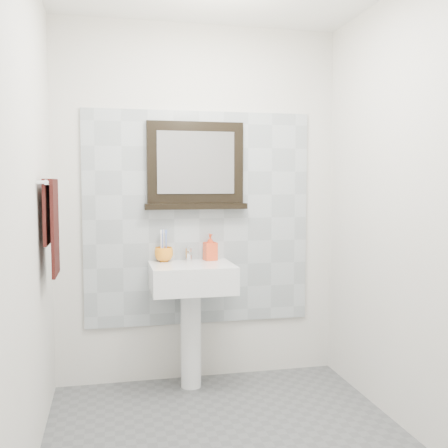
{
  "coord_description": "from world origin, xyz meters",
  "views": [
    {
      "loc": [
        -0.62,
        -2.56,
        1.4
      ],
      "look_at": [
        0.06,
        0.55,
        1.15
      ],
      "focal_mm": 42.0,
      "sensor_mm": 36.0,
      "label": 1
    }
  ],
  "objects_px": {
    "soap_dispenser": "(210,247)",
    "framed_mirror": "(195,168)",
    "pedestal_sink": "(192,291)",
    "toothbrush_cup": "(164,254)",
    "hand_towel": "(52,220)"
  },
  "relations": [
    {
      "from": "pedestal_sink",
      "to": "soap_dispenser",
      "type": "height_order",
      "value": "soap_dispenser"
    },
    {
      "from": "toothbrush_cup",
      "to": "soap_dispenser",
      "type": "height_order",
      "value": "soap_dispenser"
    },
    {
      "from": "toothbrush_cup",
      "to": "hand_towel",
      "type": "bearing_deg",
      "value": -145.18
    },
    {
      "from": "framed_mirror",
      "to": "hand_towel",
      "type": "xyz_separation_m",
      "value": [
        -0.91,
        -0.52,
        -0.31
      ]
    },
    {
      "from": "toothbrush_cup",
      "to": "soap_dispenser",
      "type": "distance_m",
      "value": 0.33
    },
    {
      "from": "pedestal_sink",
      "to": "soap_dispenser",
      "type": "relative_size",
      "value": 5.16
    },
    {
      "from": "toothbrush_cup",
      "to": "framed_mirror",
      "type": "xyz_separation_m",
      "value": [
        0.23,
        0.04,
        0.6
      ]
    },
    {
      "from": "soap_dispenser",
      "to": "framed_mirror",
      "type": "distance_m",
      "value": 0.56
    },
    {
      "from": "toothbrush_cup",
      "to": "hand_towel",
      "type": "height_order",
      "value": "hand_towel"
    },
    {
      "from": "toothbrush_cup",
      "to": "framed_mirror",
      "type": "relative_size",
      "value": 0.18
    },
    {
      "from": "soap_dispenser",
      "to": "framed_mirror",
      "type": "bearing_deg",
      "value": 146.24
    },
    {
      "from": "pedestal_sink",
      "to": "hand_towel",
      "type": "height_order",
      "value": "hand_towel"
    },
    {
      "from": "framed_mirror",
      "to": "toothbrush_cup",
      "type": "bearing_deg",
      "value": -169.56
    },
    {
      "from": "soap_dispenser",
      "to": "hand_towel",
      "type": "relative_size",
      "value": 0.34
    },
    {
      "from": "hand_towel",
      "to": "soap_dispenser",
      "type": "bearing_deg",
      "value": 25.12
    }
  ]
}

